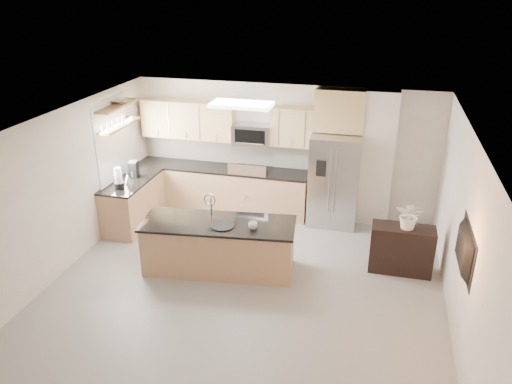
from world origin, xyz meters
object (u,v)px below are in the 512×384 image
(bowl, at_px, (118,101))
(island, at_px, (219,246))
(blender, at_px, (119,180))
(television, at_px, (460,249))
(range, at_px, (251,191))
(credenza, at_px, (401,249))
(cup, at_px, (253,226))
(coffee_maker, at_px, (133,170))
(flower_vase, at_px, (411,209))
(platter, at_px, (222,226))
(microwave, at_px, (252,134))
(refrigerator, at_px, (334,180))
(kettle, at_px, (128,179))

(bowl, bearing_deg, island, -30.14)
(blender, distance_m, television, 5.82)
(range, height_order, island, island)
(credenza, xyz_separation_m, cup, (-2.29, -0.75, 0.51))
(coffee_maker, distance_m, flower_vase, 5.14)
(flower_vase, bearing_deg, platter, -165.18)
(microwave, bearing_deg, bowl, -155.67)
(coffee_maker, height_order, flower_vase, flower_vase)
(refrigerator, bearing_deg, flower_vase, -48.98)
(refrigerator, bearing_deg, television, -58.96)
(microwave, height_order, refrigerator, microwave)
(kettle, bearing_deg, coffee_maker, 100.76)
(refrigerator, height_order, kettle, refrigerator)
(flower_vase, bearing_deg, island, -167.70)
(island, xyz_separation_m, platter, (0.10, -0.11, 0.43))
(cup, xyz_separation_m, platter, (-0.49, -0.04, -0.05))
(platter, distance_m, blender, 2.39)
(blender, relative_size, coffee_maker, 1.32)
(microwave, xyz_separation_m, platter, (0.15, -2.46, -0.77))
(credenza, xyz_separation_m, flower_vase, (0.06, -0.03, 0.75))
(blender, bearing_deg, refrigerator, 21.15)
(blender, height_order, kettle, blender)
(island, bearing_deg, credenza, 6.45)
(island, xyz_separation_m, blender, (-2.12, 0.74, 0.67))
(bowl, bearing_deg, television, -21.14)
(island, distance_m, blender, 2.35)
(coffee_maker, bearing_deg, flower_vase, -7.84)
(kettle, height_order, television, television)
(range, height_order, bowl, bowl)
(range, height_order, platter, range)
(refrigerator, distance_m, bowl, 4.27)
(range, xyz_separation_m, blender, (-2.07, -1.49, 0.62))
(cup, distance_m, kettle, 2.87)
(range, relative_size, television, 1.06)
(platter, bearing_deg, blender, 159.20)
(range, bearing_deg, kettle, -148.28)
(platter, relative_size, flower_vase, 0.54)
(television, bearing_deg, flower_vase, 18.43)
(refrigerator, relative_size, credenza, 1.79)
(range, distance_m, blender, 2.63)
(range, distance_m, bowl, 3.08)
(refrigerator, xyz_separation_m, kettle, (-3.68, -1.21, 0.13))
(bowl, bearing_deg, cup, -25.98)
(range, bearing_deg, island, -88.73)
(microwave, relative_size, platter, 2.01)
(credenza, bearing_deg, cup, -161.93)
(range, xyz_separation_m, coffee_maker, (-2.09, -0.88, 0.59))
(cup, bearing_deg, island, 172.86)
(island, height_order, kettle, island)
(range, relative_size, refrigerator, 0.64)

